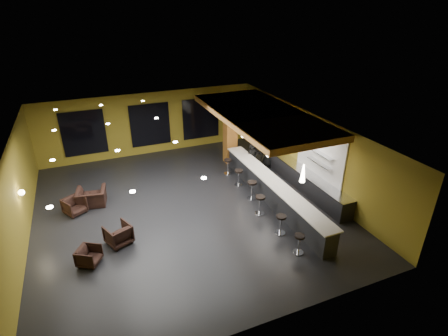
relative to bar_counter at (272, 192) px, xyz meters
name	(u,v)px	position (x,y,z in m)	size (l,w,h in m)	color
floor	(185,209)	(-3.65, 1.00, -0.55)	(12.00, 13.00, 0.10)	black
ceiling	(181,129)	(-3.65, 1.00, 3.05)	(12.00, 13.00, 0.10)	black
wall_back	(150,123)	(-3.65, 7.55, 1.25)	(12.00, 0.10, 3.50)	olive
wall_front	(259,279)	(-3.65, -5.55, 1.25)	(12.00, 0.10, 3.50)	olive
wall_left	(15,201)	(-9.70, 1.00, 1.25)	(0.10, 13.00, 3.50)	olive
wall_right	(308,149)	(2.40, 1.00, 1.25)	(0.10, 13.00, 3.50)	olive
wood_soffit	(261,115)	(0.35, 2.00, 2.86)	(3.60, 8.00, 0.28)	#B77635
window_left	(84,133)	(-7.15, 7.44, 1.20)	(2.20, 0.06, 2.40)	black
window_center	(150,125)	(-3.65, 7.44, 1.20)	(2.20, 0.06, 2.40)	black
window_right	(201,118)	(-0.65, 7.44, 1.20)	(2.20, 0.06, 2.40)	black
tile_backsplash	(321,152)	(2.31, 0.00, 1.50)	(0.06, 3.20, 2.40)	white
bar_counter	(272,192)	(0.00, 0.00, 0.00)	(0.60, 8.00, 1.00)	black
bar_top	(273,181)	(0.00, 0.00, 0.52)	(0.78, 8.10, 0.05)	silver
prep_counter	(304,180)	(2.00, 0.50, -0.07)	(0.70, 6.00, 0.86)	black
prep_top	(305,172)	(2.00, 0.50, 0.39)	(0.72, 6.00, 0.03)	silver
wall_shelf_lower	(320,163)	(2.17, -0.20, 1.10)	(0.30, 1.50, 0.03)	silver
wall_shelf_upper	(321,153)	(2.17, -0.20, 1.55)	(0.30, 1.50, 0.03)	silver
column	(230,131)	(0.00, 4.60, 1.25)	(0.60, 0.60, 3.50)	brown
wall_sconce	(21,192)	(-9.53, 1.50, 1.30)	(0.22, 0.22, 0.22)	#FFE5B2
pendant_0	(303,173)	(0.00, -2.00, 1.85)	(0.20, 0.20, 0.70)	white
pendant_1	(269,149)	(0.00, 0.50, 1.85)	(0.20, 0.20, 0.70)	white
pendant_2	(244,130)	(0.00, 3.00, 1.85)	(0.20, 0.20, 0.70)	white
staff_a	(252,158)	(0.50, 2.96, 0.28)	(0.57, 0.37, 1.56)	black
staff_b	(255,155)	(0.85, 3.32, 0.25)	(0.73, 0.57, 1.50)	black
staff_c	(268,153)	(1.59, 3.23, 0.30)	(0.78, 0.51, 1.59)	black
armchair_a	(89,256)	(-7.63, -1.10, -0.18)	(0.68, 0.70, 0.64)	black
armchair_b	(118,234)	(-6.57, -0.35, -0.12)	(0.82, 0.84, 0.77)	black
armchair_c	(75,206)	(-7.97, 2.37, -0.14)	(0.76, 0.78, 0.71)	black
armchair_d	(92,197)	(-7.28, 2.78, -0.12)	(1.18, 1.03, 0.77)	black
bar_stool_0	(299,242)	(-0.85, -3.34, -0.02)	(0.38, 0.38, 0.75)	silver
bar_stool_1	(281,222)	(-0.84, -2.11, 0.01)	(0.40, 0.40, 0.79)	silver
bar_stool_2	(260,203)	(-0.93, -0.61, 0.03)	(0.42, 0.42, 0.83)	silver
bar_stool_3	(252,188)	(-0.69, 0.60, 0.05)	(0.43, 0.43, 0.85)	silver
bar_stool_4	(239,176)	(-0.70, 1.96, 0.01)	(0.41, 0.41, 0.80)	silver
bar_stool_5	(228,165)	(-0.69, 3.26, 0.01)	(0.40, 0.40, 0.80)	silver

